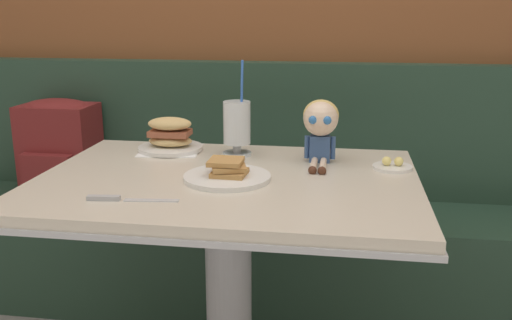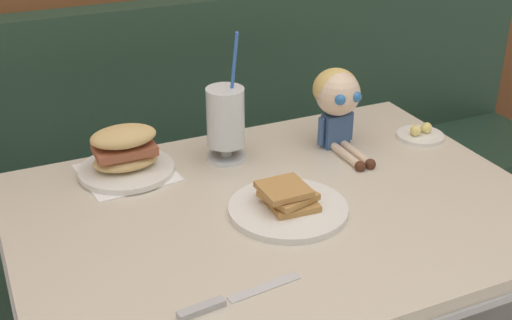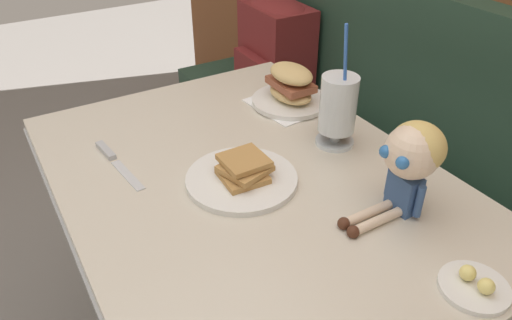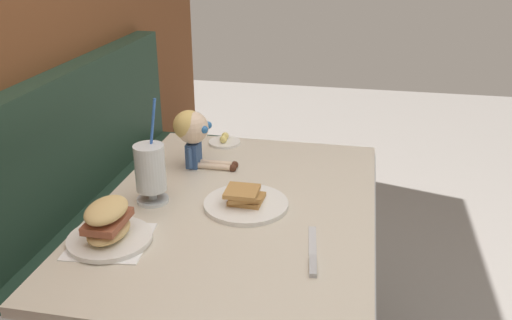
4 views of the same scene
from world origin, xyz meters
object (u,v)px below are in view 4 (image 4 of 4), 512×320
at_px(sandwich_plate, 108,226).
at_px(butter_saucer, 224,141).
at_px(toast_plate, 246,201).
at_px(butter_knife, 313,258).
at_px(seated_doll, 193,131).
at_px(milkshake_glass, 150,171).

relative_size(sandwich_plate, butter_saucer, 1.83).
relative_size(toast_plate, sandwich_plate, 1.14).
xyz_separation_m(toast_plate, butter_knife, (-0.24, -0.22, -0.01)).
distance_m(butter_saucer, seated_doll, 0.26).
bearing_deg(seated_doll, toast_plate, -136.74).
bearing_deg(toast_plate, sandwich_plate, 130.60).
xyz_separation_m(milkshake_glass, seated_doll, (0.28, -0.04, 0.03)).
height_order(milkshake_glass, butter_saucer, milkshake_glass).
bearing_deg(milkshake_glass, butter_saucer, -10.66).
bearing_deg(toast_plate, butter_knife, -137.40).
distance_m(toast_plate, butter_saucer, 0.51).
distance_m(milkshake_glass, sandwich_plate, 0.24).
distance_m(sandwich_plate, butter_knife, 0.53).
height_order(milkshake_glass, seated_doll, milkshake_glass).
relative_size(sandwich_plate, seated_doll, 1.01).
height_order(sandwich_plate, seated_doll, seated_doll).
relative_size(butter_saucer, butter_knife, 0.51).
height_order(sandwich_plate, butter_knife, sandwich_plate).
bearing_deg(sandwich_plate, toast_plate, -49.40).
distance_m(sandwich_plate, butter_saucer, 0.75).
height_order(toast_plate, milkshake_glass, milkshake_glass).
bearing_deg(butter_knife, toast_plate, 42.60).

